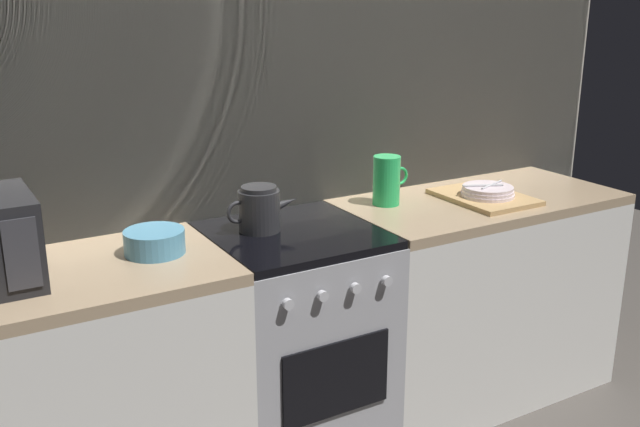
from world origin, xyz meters
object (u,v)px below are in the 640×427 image
object	(u,v)px
stove_unit	(295,344)
pitcher	(387,180)
kettle	(260,209)
dish_pile	(486,194)
mixing_bowl	(155,242)

from	to	relation	value
stove_unit	pitcher	world-z (taller)	pitcher
kettle	dish_pile	xyz separation A→B (m)	(0.99, -0.11, -0.06)
stove_unit	kettle	bearing A→B (deg)	145.51
stove_unit	mixing_bowl	bearing A→B (deg)	176.66
stove_unit	mixing_bowl	world-z (taller)	mixing_bowl
mixing_bowl	dish_pile	bearing A→B (deg)	-2.75
mixing_bowl	dish_pile	xyz separation A→B (m)	(1.39, -0.07, -0.02)
stove_unit	pitcher	distance (m)	0.75
stove_unit	pitcher	bearing A→B (deg)	13.60
mixing_bowl	dish_pile	distance (m)	1.39
stove_unit	dish_pile	size ratio (longest dim) A/B	2.25
pitcher	dish_pile	world-z (taller)	pitcher
stove_unit	mixing_bowl	distance (m)	0.70
pitcher	dish_pile	xyz separation A→B (m)	(0.39, -0.16, -0.08)
mixing_bowl	pitcher	world-z (taller)	pitcher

